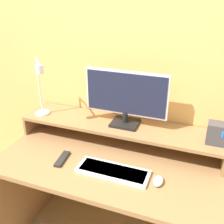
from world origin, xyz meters
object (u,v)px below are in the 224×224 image
object	(u,v)px
monitor	(126,97)
mouse	(158,181)
desk_lamp	(41,89)
keyboard	(113,171)
remote_control	(62,159)
router_dock	(216,133)

from	to	relation	value
monitor	mouse	xyz separation A→B (m)	(0.30, -0.34, -0.32)
monitor	desk_lamp	xyz separation A→B (m)	(-0.56, -0.12, 0.02)
keyboard	remote_control	distance (m)	0.34
keyboard	remote_control	size ratio (longest dim) A/B	2.58
monitor	remote_control	bearing A→B (deg)	-131.68
desk_lamp	router_dock	distance (m)	1.13
monitor	desk_lamp	distance (m)	0.57
desk_lamp	remote_control	bearing A→B (deg)	-40.11
router_dock	remote_control	size ratio (longest dim) A/B	0.79
mouse	remote_control	world-z (taller)	mouse
mouse	keyboard	bearing A→B (deg)	-179.57
desk_lamp	remote_control	size ratio (longest dim) A/B	2.56
keyboard	mouse	distance (m)	0.26
desk_lamp	router_dock	xyz separation A→B (m)	(1.12, 0.08, -0.15)
monitor	remote_control	size ratio (longest dim) A/B	3.34
router_dock	keyboard	world-z (taller)	router_dock
monitor	remote_control	world-z (taller)	monitor
remote_control	router_dock	bearing A→B (deg)	18.98
remote_control	keyboard	bearing A→B (deg)	-0.84
mouse	desk_lamp	bearing A→B (deg)	165.58
keyboard	monitor	bearing A→B (deg)	96.60
monitor	desk_lamp	bearing A→B (deg)	-168.12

